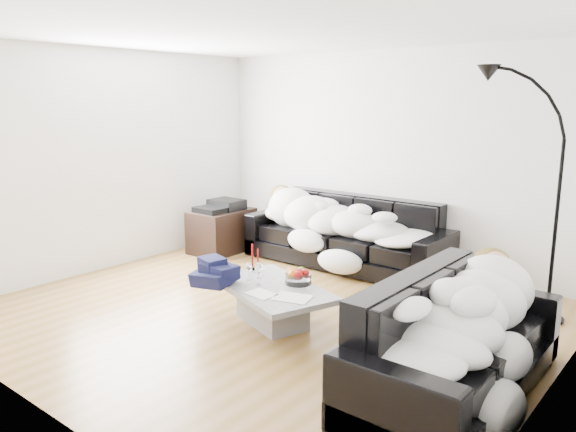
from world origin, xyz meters
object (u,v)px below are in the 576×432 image
Objects in this scene: sofa_back at (345,232)px; shoes at (277,311)px; fruit_bowl at (298,276)px; wine_glass_b at (249,272)px; candle_right at (258,261)px; stereo at (221,205)px; sofa_right at (457,338)px; sleeper_right at (459,307)px; wine_glass_c at (258,276)px; wine_glass_a at (260,270)px; av_cabinet at (222,231)px; coffee_table at (272,305)px; candle_left at (252,257)px; sleeper_back at (343,215)px; floor_lamp at (557,212)px.

shoes is at bearing -76.44° from sofa_back.
sofa_back is at bearing 110.16° from fruit_bowl.
wine_glass_b is at bearing -156.61° from shoes.
candle_right is 2.15m from stereo.
shoes is (-1.86, 0.29, -0.35)m from sofa_right.
sofa_right is at bearing -21.46° from stereo.
sleeper_right is 1.93m from wine_glass_c.
wine_glass_b is at bearing -154.49° from fruit_bowl.
wine_glass_a is 2.36m from av_cabinet.
sofa_back is 11.50× the size of candle_right.
coffee_table is at bearing -36.80° from av_cabinet.
candle_left is at bearing 138.82° from wine_glass_c.
sleeper_back reaches higher than stereo.
wine_glass_a is at bearing -33.36° from candle_left.
candle_right is (0.11, -1.66, -0.17)m from sleeper_back.
wine_glass_b is 0.32m from candle_left.
stereo reaches higher than shoes.
shoes is at bearing -17.35° from candle_right.
candle_right is at bearing 175.10° from fruit_bowl.
sofa_right reaches higher than wine_glass_a.
sleeper_back reaches higher than av_cabinet.
candle_left is 2.09m from av_cabinet.
coffee_table is 4.93× the size of fruit_bowl.
floor_lamp is (1.93, 1.67, 0.85)m from coffee_table.
fruit_bowl is at bearing 4.98° from shoes.
sofa_right is 1.82m from coffee_table.
wine_glass_a is 0.95× the size of wine_glass_b.
wine_glass_b is at bearing -135.57° from floor_lamp.
sleeper_right is 2.08× the size of av_cabinet.
fruit_bowl is (0.65, -1.76, 0.01)m from sofa_back.
wine_glass_a is at bearing -34.87° from stereo.
wine_glass_a is 0.31× the size of shoes.
av_cabinet is at bearing 144.04° from candle_left.
fruit_bowl is at bearing 14.74° from wine_glass_a.
sofa_back is 1.88m from wine_glass_a.
wine_glass_a is (-0.24, 0.10, 0.25)m from coffee_table.
coffee_table is 0.62m from candle_left.
sleeper_back is at bearing -178.23° from floor_lamp.
stereo reaches higher than coffee_table.
candle_left is at bearing 154.84° from shoes.
candle_right is (-0.28, 0.31, 0.03)m from wine_glass_c.
sofa_right reaches higher than candle_left.
sleeper_right is 1.85m from floor_lamp.
wine_glass_c reaches higher than wine_glass_a.
coffee_table is 0.20m from shoes.
sleeper_back is 1.84m from wine_glass_a.
sofa_right is 1.91m from floor_lamp.
candle_left reaches higher than wine_glass_a.
stereo is (-2.30, 1.27, 0.20)m from fruit_bowl.
sleeper_back is 9.73× the size of candle_right.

